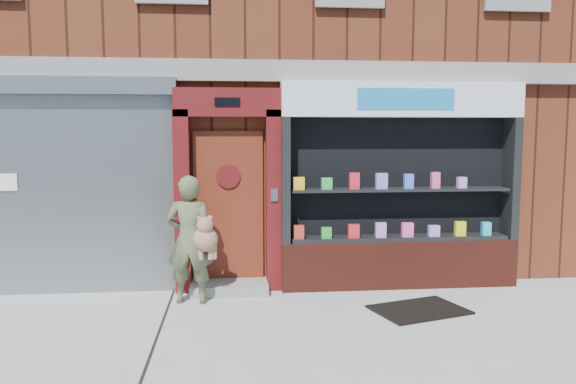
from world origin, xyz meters
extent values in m
plane|color=#9E9E99|center=(0.00, 0.00, 0.00)|extent=(80.00, 80.00, 0.00)
cube|color=#5A2314|center=(0.00, 6.00, 4.00)|extent=(12.00, 8.00, 8.00)
cube|color=gray|center=(0.00, 1.92, 3.15)|extent=(12.00, 0.16, 0.30)
cube|color=gray|center=(-3.00, 1.94, 1.40)|extent=(3.00, 0.10, 2.80)
cube|color=slate|center=(-3.00, 1.88, 2.92)|extent=(3.10, 0.30, 0.24)
cube|color=white|center=(-3.80, 1.88, 1.60)|extent=(0.30, 0.01, 0.24)
cube|color=#510D0F|center=(-1.40, 1.86, 1.30)|extent=(0.22, 0.28, 2.60)
cube|color=#510D0F|center=(-0.10, 1.86, 1.30)|extent=(0.22, 0.28, 2.60)
cube|color=#510D0F|center=(-0.75, 1.86, 2.70)|extent=(1.50, 0.28, 0.40)
cube|color=black|center=(-0.75, 1.71, 2.70)|extent=(0.35, 0.01, 0.12)
cube|color=maroon|center=(-0.75, 1.97, 1.20)|extent=(1.00, 0.06, 2.20)
cylinder|color=black|center=(-0.75, 1.93, 1.65)|extent=(0.28, 0.02, 0.28)
cylinder|color=#510D0F|center=(-0.75, 1.92, 1.65)|extent=(0.34, 0.02, 0.34)
cube|color=gray|center=(-0.75, 1.70, 0.07)|extent=(1.10, 0.55, 0.15)
cube|color=slate|center=(-0.10, 1.71, 1.40)|extent=(0.10, 0.02, 0.18)
cube|color=#5A1E15|center=(1.75, 1.80, 0.35)|extent=(3.50, 0.40, 0.70)
cube|color=black|center=(0.06, 1.80, 1.60)|extent=(0.12, 0.40, 1.80)
cube|color=black|center=(3.44, 1.80, 1.60)|extent=(0.12, 0.40, 1.80)
cube|color=black|center=(1.75, 1.99, 1.60)|extent=(3.30, 0.03, 1.80)
cube|color=black|center=(1.75, 1.80, 0.73)|extent=(3.20, 0.36, 0.06)
cube|color=black|center=(1.75, 1.80, 1.45)|extent=(3.20, 0.36, 0.04)
cube|color=white|center=(1.75, 1.80, 2.75)|extent=(3.50, 0.40, 0.50)
cube|color=#1873B7|center=(1.75, 1.59, 2.75)|extent=(1.40, 0.01, 0.30)
cube|color=red|center=(0.25, 1.72, 0.86)|extent=(0.14, 0.09, 0.20)
cube|color=green|center=(0.65, 1.72, 0.84)|extent=(0.14, 0.09, 0.16)
cube|color=red|center=(1.05, 1.72, 0.86)|extent=(0.16, 0.09, 0.20)
cube|color=#C37FE5|center=(1.45, 1.72, 0.87)|extent=(0.15, 0.09, 0.22)
cube|color=#F652AC|center=(1.85, 1.72, 0.86)|extent=(0.16, 0.09, 0.21)
cube|color=#B586F1|center=(2.25, 1.72, 0.84)|extent=(0.16, 0.09, 0.16)
cube|color=yellow|center=(2.65, 1.72, 0.87)|extent=(0.15, 0.09, 0.21)
cube|color=#28BEC8|center=(3.05, 1.72, 0.86)|extent=(0.13, 0.09, 0.20)
cube|color=yellow|center=(0.25, 1.72, 1.56)|extent=(0.16, 0.09, 0.18)
cube|color=green|center=(0.65, 1.72, 1.55)|extent=(0.15, 0.09, 0.17)
cube|color=red|center=(1.05, 1.72, 1.59)|extent=(0.14, 0.09, 0.24)
cube|color=#9472CE|center=(1.45, 1.72, 1.58)|extent=(0.16, 0.09, 0.23)
cube|color=#4070DA|center=(1.85, 1.72, 1.58)|extent=(0.13, 0.09, 0.21)
cube|color=#F15086|center=(2.25, 1.72, 1.59)|extent=(0.12, 0.09, 0.24)
cube|color=#C283ED|center=(2.65, 1.72, 1.55)|extent=(0.13, 0.09, 0.16)
imported|color=#575E3D|center=(-1.27, 1.29, 0.86)|extent=(0.67, 0.49, 1.72)
sphere|color=#96674B|center=(-1.05, 1.20, 0.88)|extent=(0.33, 0.33, 0.33)
sphere|color=#96674B|center=(-1.05, 1.15, 1.08)|extent=(0.22, 0.22, 0.22)
sphere|color=#96674B|center=(-1.12, 1.15, 1.17)|extent=(0.08, 0.08, 0.08)
sphere|color=#96674B|center=(-0.99, 1.15, 1.17)|extent=(0.08, 0.08, 0.08)
cylinder|color=#96674B|center=(-1.16, 1.20, 0.71)|extent=(0.08, 0.08, 0.20)
cylinder|color=#96674B|center=(-0.94, 1.20, 0.71)|extent=(0.08, 0.08, 0.20)
cylinder|color=#96674B|center=(-1.12, 1.18, 0.71)|extent=(0.08, 0.08, 0.20)
cylinder|color=#96674B|center=(-0.99, 1.18, 0.71)|extent=(0.08, 0.08, 0.20)
cube|color=black|center=(1.68, 0.64, 0.01)|extent=(1.32, 1.10, 0.03)
camera|label=1|loc=(-0.69, -6.16, 2.30)|focal=35.00mm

